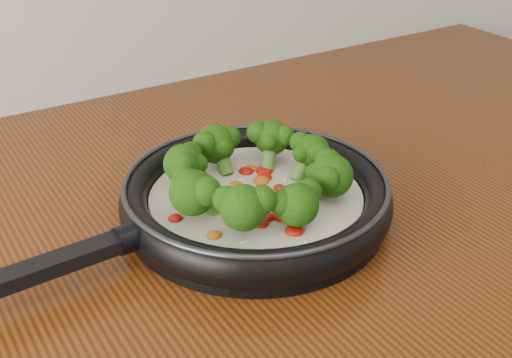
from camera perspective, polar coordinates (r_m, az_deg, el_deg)
skillet at (r=0.72m, az=-0.23°, el=-1.39°), size 0.47×0.31×0.09m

